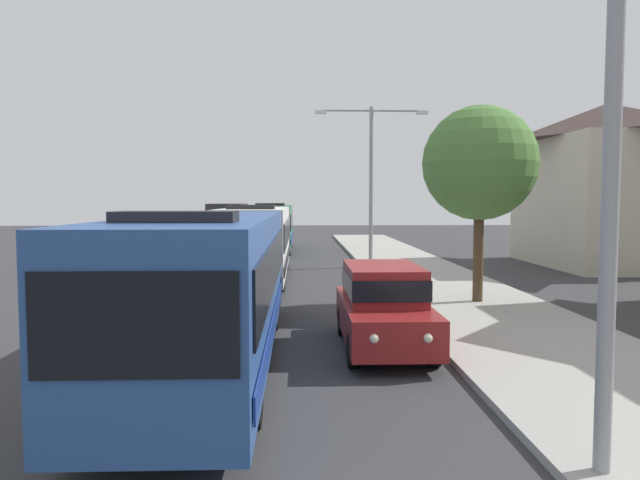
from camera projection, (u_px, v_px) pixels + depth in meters
name	position (u px, v px, depth m)	size (l,w,h in m)	color
bus_lead	(212.00, 282.00, 12.10)	(2.58, 11.37, 3.21)	#284C8C
bus_second_in_line	(258.00, 240.00, 25.23)	(2.58, 11.50, 3.21)	silver
bus_middle	(273.00, 226.00, 39.16)	(2.58, 11.02, 3.21)	#33724C
white_suv	(383.00, 303.00, 13.35)	(1.86, 4.77, 1.90)	maroon
box_truck_oncoming	(227.00, 224.00, 41.01)	(2.35, 7.24, 3.15)	black
streetlamp_near	(615.00, 38.00, 6.67)	(6.42, 0.28, 8.18)	gray
streetlamp_mid	(371.00, 168.00, 29.51)	(5.65, 0.28, 7.89)	gray
roadside_tree	(480.00, 164.00, 18.55)	(3.62, 3.62, 6.21)	#4C3823
house_distant_gabled	(605.00, 184.00, 30.16)	(6.71, 9.77, 8.31)	#BCB29E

